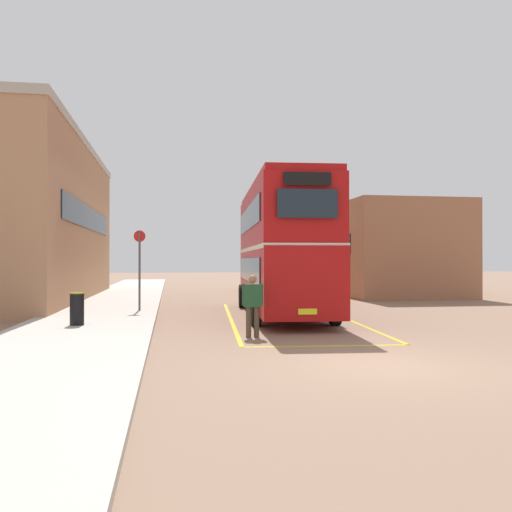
% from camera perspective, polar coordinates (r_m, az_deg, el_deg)
% --- Properties ---
extents(ground_plane, '(135.60, 135.60, 0.00)m').
position_cam_1_polar(ground_plane, '(24.81, 0.41, -5.17)').
color(ground_plane, '#846651').
extents(sidewalk_left, '(4.00, 57.60, 0.14)m').
position_cam_1_polar(sidewalk_left, '(26.99, -14.24, -4.63)').
color(sidewalk_left, '#B2ADA3').
rests_on(sidewalk_left, ground).
extents(brick_building_left, '(6.20, 19.11, 7.95)m').
position_cam_1_polar(brick_building_left, '(29.50, -22.93, 3.35)').
color(brick_building_left, '#AD7A56').
rests_on(brick_building_left, ground).
extents(depot_building_right, '(6.47, 16.42, 5.30)m').
position_cam_1_polar(depot_building_right, '(36.45, 11.47, 0.51)').
color(depot_building_right, '#9E6647').
rests_on(depot_building_right, ground).
extents(double_decker_bus, '(3.27, 10.73, 4.75)m').
position_cam_1_polar(double_decker_bus, '(20.25, 2.68, 0.89)').
color(double_decker_bus, black).
rests_on(double_decker_bus, ground).
extents(single_deck_bus, '(3.50, 8.87, 3.02)m').
position_cam_1_polar(single_deck_bus, '(37.13, 2.44, -1.08)').
color(single_deck_bus, black).
rests_on(single_deck_bus, ground).
extents(pedestrian_boarding, '(0.56, 0.25, 1.65)m').
position_cam_1_polar(pedestrian_boarding, '(14.44, -0.36, -4.77)').
color(pedestrian_boarding, '#473828').
rests_on(pedestrian_boarding, ground).
extents(litter_bin, '(0.43, 0.43, 0.96)m').
position_cam_1_polar(litter_bin, '(16.86, -18.21, -5.25)').
color(litter_bin, black).
rests_on(litter_bin, sidewalk_left).
extents(bus_stop_sign, '(0.44, 0.08, 3.04)m').
position_cam_1_polar(bus_stop_sign, '(21.15, -12.08, -0.70)').
color(bus_stop_sign, '#4C4C51').
rests_on(bus_stop_sign, sidewalk_left).
extents(bay_marking_yellow, '(4.97, 12.86, 0.01)m').
position_cam_1_polar(bay_marking_yellow, '(18.45, 3.72, -6.78)').
color(bay_marking_yellow, gold).
rests_on(bay_marking_yellow, ground).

